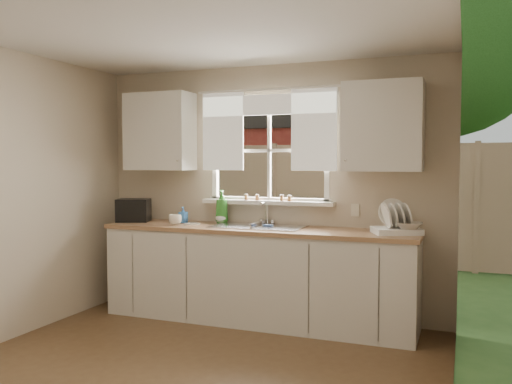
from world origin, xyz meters
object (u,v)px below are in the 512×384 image
at_px(soap_bottle_a, 222,207).
at_px(cup, 175,220).
at_px(black_appliance, 134,210).
at_px(dish_rack, 396,225).

height_order(soap_bottle_a, cup, soap_bottle_a).
distance_m(soap_bottle_a, cup, 0.49).
relative_size(cup, black_appliance, 0.40).
bearing_deg(cup, dish_rack, 12.70).
bearing_deg(soap_bottle_a, cup, -138.73).
distance_m(cup, black_appliance, 0.59).
relative_size(soap_bottle_a, black_appliance, 1.05).
relative_size(dish_rack, black_appliance, 1.48).
height_order(dish_rack, cup, dish_rack).
distance_m(dish_rack, cup, 2.13).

